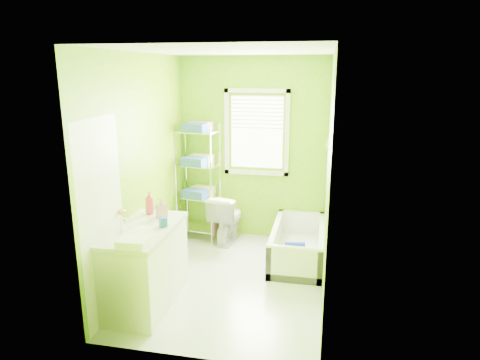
% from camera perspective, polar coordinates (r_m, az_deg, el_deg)
% --- Properties ---
extents(ground, '(2.90, 2.90, 0.00)m').
position_cam_1_polar(ground, '(5.21, -1.06, -13.10)').
color(ground, silver).
rests_on(ground, ground).
extents(room_envelope, '(2.14, 2.94, 2.62)m').
position_cam_1_polar(room_envelope, '(4.69, -1.15, 3.87)').
color(room_envelope, '#78AF08').
rests_on(room_envelope, ground).
extents(window, '(0.92, 0.05, 1.22)m').
position_cam_1_polar(window, '(6.05, 2.24, 6.94)').
color(window, white).
rests_on(window, ground).
extents(door, '(0.09, 0.80, 2.00)m').
position_cam_1_polar(door, '(4.29, -17.81, -5.45)').
color(door, white).
rests_on(door, ground).
extents(right_wall_decor, '(0.04, 1.48, 1.17)m').
position_cam_1_polar(right_wall_decor, '(4.61, 11.47, 0.51)').
color(right_wall_decor, '#3E070D').
rests_on(right_wall_decor, ground).
extents(bathtub, '(0.66, 1.41, 0.46)m').
position_cam_1_polar(bathtub, '(5.68, 7.68, -9.13)').
color(bathtub, white).
rests_on(bathtub, ground).
extents(toilet, '(0.47, 0.73, 0.71)m').
position_cam_1_polar(toilet, '(6.15, -1.77, -5.02)').
color(toilet, white).
rests_on(toilet, ground).
extents(vanity, '(0.58, 1.13, 1.11)m').
position_cam_1_polar(vanity, '(4.64, -12.50, -10.84)').
color(vanity, white).
rests_on(vanity, ground).
extents(wire_shelf_unit, '(0.61, 0.49, 1.70)m').
position_cam_1_polar(wire_shelf_unit, '(6.10, -5.46, 1.47)').
color(wire_shelf_unit, silver).
rests_on(wire_shelf_unit, ground).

